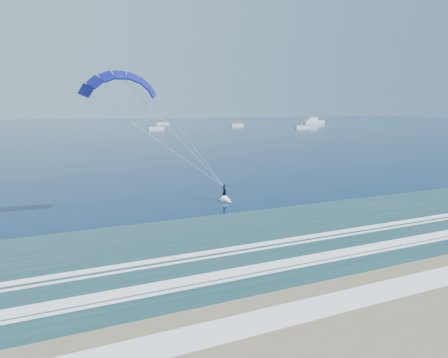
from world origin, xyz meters
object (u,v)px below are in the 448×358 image
object	(u,v)px
sailboat_3	(156,128)
sailboat_5	(237,125)
kitesurfer_rig	(177,136)
motor_yacht	(313,121)
sailboat_4	(163,123)
sailboat_6	(302,127)

from	to	relation	value
sailboat_3	sailboat_5	distance (m)	63.51
kitesurfer_rig	sailboat_5	bearing A→B (deg)	62.32
motor_yacht	sailboat_4	distance (m)	107.75
kitesurfer_rig	sailboat_4	xyz separation A→B (m)	(64.82, 238.21, -6.96)
motor_yacht	sailboat_3	world-z (taller)	sailboat_3
kitesurfer_rig	sailboat_6	xyz separation A→B (m)	(120.37, 149.37, -6.97)
sailboat_3	sailboat_6	distance (m)	80.93
kitesurfer_rig	sailboat_3	distance (m)	172.15
sailboat_3	sailboat_6	xyz separation A→B (m)	(78.99, -17.59, -0.00)
sailboat_4	sailboat_5	xyz separation A→B (m)	(35.35, -47.23, -0.01)
sailboat_6	sailboat_4	bearing A→B (deg)	122.02
motor_yacht	sailboat_4	bearing A→B (deg)	158.70
motor_yacht	sailboat_5	bearing A→B (deg)	-172.90
sailboat_5	sailboat_3	bearing A→B (deg)	-157.78
sailboat_5	kitesurfer_rig	bearing A→B (deg)	-117.68
kitesurfer_rig	motor_yacht	distance (m)	258.76
sailboat_3	kitesurfer_rig	bearing A→B (deg)	-103.92
sailboat_6	sailboat_5	bearing A→B (deg)	115.89
sailboat_4	sailboat_6	bearing A→B (deg)	-57.98
kitesurfer_rig	sailboat_4	distance (m)	246.97
kitesurfer_rig	sailboat_4	size ratio (longest dim) A/B	1.41
kitesurfer_rig	sailboat_3	bearing A→B (deg)	76.08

